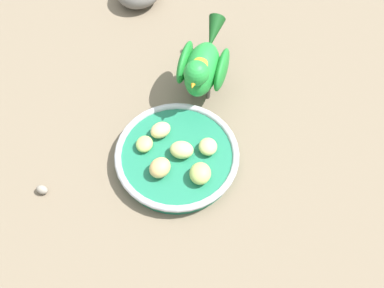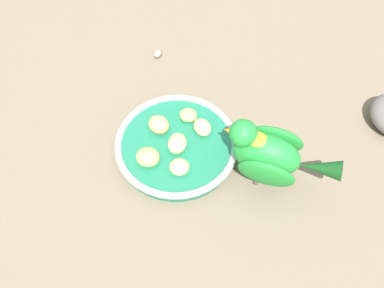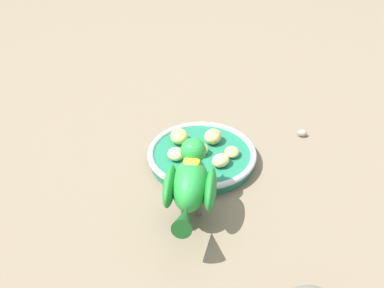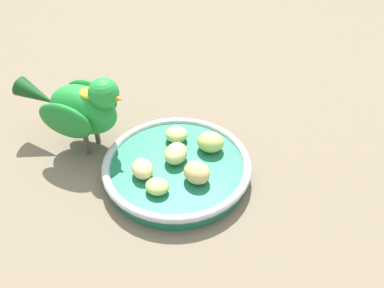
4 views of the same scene
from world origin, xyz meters
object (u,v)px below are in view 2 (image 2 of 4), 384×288
at_px(apple_piece_0, 148,157).
at_px(apple_piece_3, 159,125).
at_px(parrot, 269,154).
at_px(pebble_0, 158,54).
at_px(feeding_bowl, 177,146).
at_px(apple_piece_5, 188,115).
at_px(apple_piece_4, 202,127).
at_px(apple_piece_1, 177,143).
at_px(apple_piece_2, 179,167).

xyz_separation_m(apple_piece_0, apple_piece_3, (-0.06, 0.01, 0.00)).
relative_size(apple_piece_0, parrot, 0.21).
bearing_deg(pebble_0, parrot, 36.28).
xyz_separation_m(feeding_bowl, apple_piece_5, (-0.05, 0.02, 0.02)).
bearing_deg(apple_piece_3, parrot, 67.17).
bearing_deg(apple_piece_0, pebble_0, -178.06).
distance_m(apple_piece_0, pebble_0, 0.25).
distance_m(feeding_bowl, pebble_0, 0.22).
relative_size(apple_piece_4, apple_piece_5, 1.13).
distance_m(apple_piece_0, parrot, 0.18).
bearing_deg(apple_piece_5, parrot, 51.80).
distance_m(apple_piece_1, pebble_0, 0.23).
bearing_deg(apple_piece_1, apple_piece_4, 131.35).
distance_m(apple_piece_5, pebble_0, 0.17).
relative_size(feeding_bowl, apple_piece_2, 6.38).
height_order(apple_piece_3, parrot, parrot).
xyz_separation_m(apple_piece_0, apple_piece_4, (-0.06, 0.08, -0.00)).
height_order(apple_piece_1, pebble_0, apple_piece_1).
relative_size(apple_piece_3, apple_piece_5, 1.20).
bearing_deg(feeding_bowl, apple_piece_2, 9.16).
xyz_separation_m(feeding_bowl, apple_piece_3, (-0.03, -0.03, 0.02)).
height_order(apple_piece_2, pebble_0, apple_piece_2).
distance_m(apple_piece_4, pebble_0, 0.21).
bearing_deg(feeding_bowl, apple_piece_4, 122.57).
xyz_separation_m(feeding_bowl, apple_piece_2, (0.05, 0.01, 0.02)).
xyz_separation_m(apple_piece_1, pebble_0, (-0.22, -0.05, -0.03)).
height_order(apple_piece_1, apple_piece_2, apple_piece_1).
bearing_deg(apple_piece_1, apple_piece_5, 166.41).
relative_size(apple_piece_1, apple_piece_2, 1.20).
distance_m(feeding_bowl, apple_piece_0, 0.06).
distance_m(apple_piece_2, apple_piece_3, 0.08).
distance_m(apple_piece_0, apple_piece_5, 0.10).
xyz_separation_m(apple_piece_0, apple_piece_1, (-0.03, 0.04, -0.00)).
relative_size(apple_piece_2, apple_piece_4, 0.92).
bearing_deg(parrot, apple_piece_1, 0.94).
bearing_deg(apple_piece_3, apple_piece_0, -10.48).
bearing_deg(apple_piece_4, parrot, 54.32).
distance_m(apple_piece_2, parrot, 0.14).
bearing_deg(apple_piece_2, apple_piece_3, -153.41).
relative_size(apple_piece_2, parrot, 0.18).
distance_m(apple_piece_5, parrot, 0.16).
xyz_separation_m(apple_piece_1, parrot, (0.04, 0.14, 0.04)).
height_order(feeding_bowl, apple_piece_0, apple_piece_0).
height_order(feeding_bowl, apple_piece_5, apple_piece_5).
relative_size(apple_piece_0, apple_piece_4, 1.10).
height_order(apple_piece_0, apple_piece_4, apple_piece_0).
xyz_separation_m(apple_piece_2, apple_piece_5, (-0.10, 0.01, -0.00)).
relative_size(apple_piece_3, parrot, 0.20).
bearing_deg(apple_piece_5, apple_piece_0, -33.53).
xyz_separation_m(apple_piece_2, parrot, (-0.00, 0.13, 0.04)).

